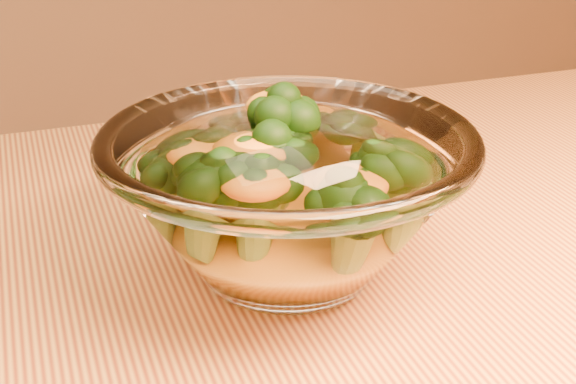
# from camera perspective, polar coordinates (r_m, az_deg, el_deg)

# --- Properties ---
(glass_bowl) EXTENTS (0.23, 0.23, 0.10)m
(glass_bowl) POSITION_cam_1_polar(r_m,az_deg,el_deg) (0.49, -0.00, -0.53)
(glass_bowl) COLOR white
(glass_bowl) RESTS_ON table
(cheese_sauce) EXTENTS (0.11, 0.11, 0.03)m
(cheese_sauce) POSITION_cam_1_polar(r_m,az_deg,el_deg) (0.50, -0.00, -2.74)
(cheese_sauce) COLOR orange
(cheese_sauce) RESTS_ON glass_bowl
(broccoli_heap) EXTENTS (0.15, 0.15, 0.08)m
(broccoli_heap) POSITION_cam_1_polar(r_m,az_deg,el_deg) (0.49, -0.60, 1.21)
(broccoli_heap) COLOR black
(broccoli_heap) RESTS_ON cheese_sauce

